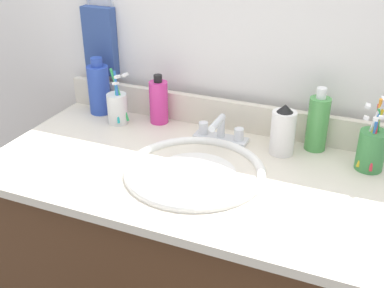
# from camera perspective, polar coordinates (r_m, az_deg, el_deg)

# --- Properties ---
(countertop) EXTENTS (1.08, 0.56, 0.02)m
(countertop) POSITION_cam_1_polar(r_m,az_deg,el_deg) (1.26, -0.29, -3.27)
(countertop) COLOR beige
(countertop) RESTS_ON vanity_cabinet
(backsplash) EXTENTS (1.08, 0.02, 0.09)m
(backsplash) POSITION_cam_1_polar(r_m,az_deg,el_deg) (1.45, 3.87, 3.68)
(backsplash) COLOR beige
(backsplash) RESTS_ON countertop
(back_wall) EXTENTS (2.18, 0.04, 1.30)m
(back_wall) POSITION_cam_1_polar(r_m,az_deg,el_deg) (1.63, 4.31, -3.94)
(back_wall) COLOR white
(back_wall) RESTS_ON ground_plane
(towel_ring) EXTENTS (0.10, 0.01, 0.10)m
(towel_ring) POSITION_cam_1_polar(r_m,az_deg,el_deg) (1.59, -11.08, 16.47)
(towel_ring) COLOR silver
(hand_towel) EXTENTS (0.11, 0.04, 0.22)m
(hand_towel) POSITION_cam_1_polar(r_m,az_deg,el_deg) (1.60, -11.04, 12.13)
(hand_towel) COLOR #334C8C
(sink_basin) EXTENTS (0.37, 0.37, 0.11)m
(sink_basin) POSITION_cam_1_polar(r_m,az_deg,el_deg) (1.24, 0.32, -4.63)
(sink_basin) COLOR white
(sink_basin) RESTS_ON countertop
(faucet) EXTENTS (0.16, 0.10, 0.08)m
(faucet) POSITION_cam_1_polar(r_m,az_deg,el_deg) (1.37, 3.44, 1.40)
(faucet) COLOR silver
(faucet) RESTS_ON countertop
(bottle_soap_pink) EXTENTS (0.06, 0.06, 0.16)m
(bottle_soap_pink) POSITION_cam_1_polar(r_m,az_deg,el_deg) (1.48, -4.06, 5.15)
(bottle_soap_pink) COLOR #D8338C
(bottle_soap_pink) RESTS_ON countertop
(bottle_lotion_white) EXTENTS (0.07, 0.07, 0.15)m
(bottle_lotion_white) POSITION_cam_1_polar(r_m,az_deg,el_deg) (1.31, 10.96, 1.55)
(bottle_lotion_white) COLOR white
(bottle_lotion_white) RESTS_ON countertop
(bottle_shampoo_blue) EXTENTS (0.07, 0.07, 0.19)m
(bottle_shampoo_blue) POSITION_cam_1_polar(r_m,az_deg,el_deg) (1.57, -11.19, 6.61)
(bottle_shampoo_blue) COLOR #2D4CB2
(bottle_shampoo_blue) RESTS_ON countertop
(bottle_toner_green) EXTENTS (0.06, 0.06, 0.18)m
(bottle_toner_green) POSITION_cam_1_polar(r_m,az_deg,el_deg) (1.35, 14.97, 2.49)
(bottle_toner_green) COLOR #4C9E4C
(bottle_toner_green) RESTS_ON countertop
(cup_green) EXTENTS (0.07, 0.09, 0.20)m
(cup_green) POSITION_cam_1_polar(r_m,az_deg,el_deg) (1.30, 20.91, -0.49)
(cup_green) COLOR #3F8C47
(cup_green) RESTS_ON countertop
(cup_white_ceramic) EXTENTS (0.07, 0.07, 0.18)m
(cup_white_ceramic) POSITION_cam_1_polar(r_m,az_deg,el_deg) (1.49, -9.01, 4.40)
(cup_white_ceramic) COLOR white
(cup_white_ceramic) RESTS_ON countertop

